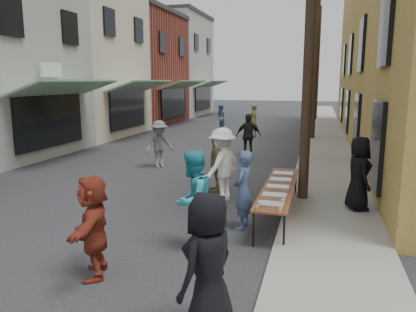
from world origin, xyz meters
The scene contains 27 objects.
ground centered at (0.00, 0.00, 0.00)m, with size 120.00×120.00×0.00m, color #28282B.
sidewalk centered at (5.00, 15.00, 0.05)m, with size 2.20×60.00×0.10m, color gray.
storefront_row centered at (-10.00, 14.96, 4.12)m, with size 8.00×37.00×9.00m.
utility_pole_near centered at (4.30, 3.00, 4.50)m, with size 0.26×0.26×9.00m, color #2D2116.
utility_pole_mid centered at (4.30, 15.00, 4.50)m, with size 0.26×0.26×9.00m, color #2D2116.
utility_pole_far centered at (4.30, 27.00, 4.50)m, with size 0.26×0.26×9.00m, color #2D2116.
serving_table centered at (3.80, 1.54, 0.71)m, with size 0.70×4.00×0.75m.
catering_tray_sausage centered at (3.80, -0.11, 0.79)m, with size 0.50×0.33×0.08m, color maroon.
catering_tray_foil_b centered at (3.80, 0.54, 0.79)m, with size 0.50×0.33×0.08m, color #B2B2B7.
catering_tray_buns centered at (3.80, 1.24, 0.79)m, with size 0.50×0.33×0.08m, color tan.
catering_tray_foil_d centered at (3.80, 1.94, 0.79)m, with size 0.50×0.33×0.08m, color #B2B2B7.
catering_tray_buns_end centered at (3.80, 2.64, 0.79)m, with size 0.50×0.33×0.08m, color tan.
condiment_jar_a centered at (3.58, -0.41, 0.79)m, with size 0.07×0.07×0.08m, color #A57F26.
condiment_jar_b centered at (3.58, -0.31, 0.79)m, with size 0.07×0.07×0.08m, color #A57F26.
condiment_jar_c centered at (3.58, -0.21, 0.79)m, with size 0.07×0.07×0.08m, color #A57F26.
cup_stack centered at (4.00, -0.36, 0.81)m, with size 0.08×0.08×0.12m, color tan.
guest_front_a centered at (3.40, -3.23, 0.93)m, with size 0.91×0.59×1.85m, color black.
guest_front_b centered at (3.12, 0.59, 0.86)m, with size 0.63×0.41×1.72m, color #425780.
guest_front_c centered at (2.41, -0.72, 0.95)m, with size 0.92×0.72×1.90m, color teal.
guest_front_d centered at (2.22, 2.43, 0.99)m, with size 1.27×0.73×1.97m, color white.
guest_front_e centered at (1.85, 3.27, 0.84)m, with size 0.98×0.41×1.67m, color olive.
guest_queue_back centered at (1.19, -2.20, 0.85)m, with size 1.57×0.50×1.70m, color maroon.
server centered at (5.60, 2.36, 0.99)m, with size 0.87×0.56×1.77m, color black.
passerby_left centered at (-1.01, 6.05, 0.87)m, with size 1.12×0.65×1.74m, color slate.
passerby_mid centered at (1.79, 9.04, 0.91)m, with size 1.06×0.44×1.81m, color black.
passerby_right centered at (1.00, 15.18, 0.94)m, with size 0.69×0.45×1.89m, color brown.
passerby_far centered at (-1.45, 17.45, 0.86)m, with size 0.83×0.65×1.72m, color #557DA5.
Camera 1 is at (4.62, -7.71, 3.16)m, focal length 35.00 mm.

